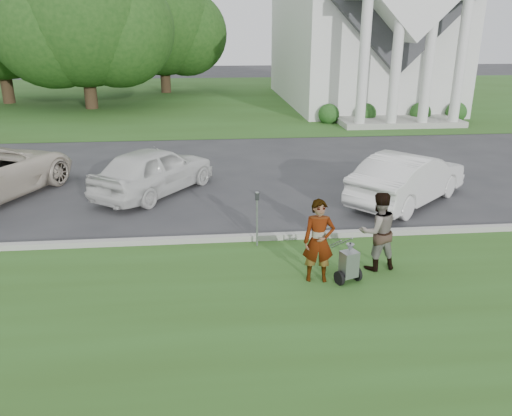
{
  "coord_description": "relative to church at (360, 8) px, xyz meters",
  "views": [
    {
      "loc": [
        -0.86,
        -10.15,
        4.68
      ],
      "look_at": [
        0.13,
        0.0,
        1.01
      ],
      "focal_mm": 35.0,
      "sensor_mm": 36.0,
      "label": 1
    }
  ],
  "objects": [
    {
      "name": "grass_strip",
      "position": [
        -9.0,
        -26.11,
        -5.93
      ],
      "size": [
        80.0,
        7.0,
        0.01
      ],
      "primitive_type": "cube",
      "color": "#30501B",
      "rests_on": "ground"
    },
    {
      "name": "curb",
      "position": [
        -9.0,
        -22.56,
        -5.86
      ],
      "size": [
        80.0,
        0.18,
        0.15
      ],
      "primitive_type": "cube",
      "color": "#9E9E93",
      "rests_on": "ground"
    },
    {
      "name": "tree_back",
      "position": [
        -13.01,
        6.87,
        -1.21
      ],
      "size": [
        9.61,
        7.6,
        8.89
      ],
      "color": "#332316",
      "rests_on": "ground"
    },
    {
      "name": "person_left",
      "position": [
        -7.81,
        -24.65,
        -5.11
      ],
      "size": [
        0.65,
        0.47,
        1.66
      ],
      "primitive_type": "imported",
      "rotation": [
        0.0,
        0.0,
        -0.13
      ],
      "color": "#999999",
      "rests_on": "ground"
    },
    {
      "name": "tree_left",
      "position": [
        -17.01,
        -1.13,
        -0.83
      ],
      "size": [
        10.63,
        8.4,
        9.71
      ],
      "color": "#332316",
      "rests_on": "ground"
    },
    {
      "name": "church",
      "position": [
        0.0,
        0.0,
        0.0
      ],
      "size": [
        9.19,
        19.0,
        24.1
      ],
      "color": "white",
      "rests_on": "ground"
    },
    {
      "name": "person_right",
      "position": [
        -6.51,
        -24.25,
        -5.12
      ],
      "size": [
        0.89,
        0.74,
        1.64
      ],
      "primitive_type": "imported",
      "rotation": [
        0.0,
        0.0,
        3.3
      ],
      "color": "#999999",
      "rests_on": "ground"
    },
    {
      "name": "parking_meter_near",
      "position": [
        -8.83,
        -22.89,
        -5.12
      ],
      "size": [
        0.09,
        0.08,
        1.3
      ],
      "color": "gray",
      "rests_on": "ground"
    },
    {
      "name": "car_d",
      "position": [
        -4.28,
        -20.23,
        -5.22
      ],
      "size": [
        4.28,
        4.01,
        1.44
      ],
      "primitive_type": "imported",
      "rotation": [
        0.0,
        0.0,
        2.29
      ],
      "color": "silver",
      "rests_on": "ground"
    },
    {
      "name": "ground",
      "position": [
        -9.0,
        -23.11,
        -5.94
      ],
      "size": [
        120.0,
        120.0,
        0.0
      ],
      "primitive_type": "plane",
      "color": "#333335",
      "rests_on": "ground"
    },
    {
      "name": "striping_cart",
      "position": [
        -7.24,
        -24.78,
        -5.56
      ],
      "size": [
        0.7,
        1.03,
        0.89
      ],
      "rotation": [
        0.0,
        0.0,
        0.36
      ],
      "color": "black",
      "rests_on": "ground"
    },
    {
      "name": "car_b",
      "position": [
        -11.49,
        -18.71,
        -5.22
      ],
      "size": [
        3.83,
        4.44,
        1.44
      ],
      "primitive_type": "imported",
      "rotation": [
        0.0,
        0.0,
        2.53
      ],
      "color": "silver",
      "rests_on": "ground"
    },
    {
      "name": "church_lawn",
      "position": [
        -9.0,
        3.89,
        -5.93
      ],
      "size": [
        80.0,
        30.0,
        0.01
      ],
      "primitive_type": "cube",
      "color": "#30501B",
      "rests_on": "ground"
    }
  ]
}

